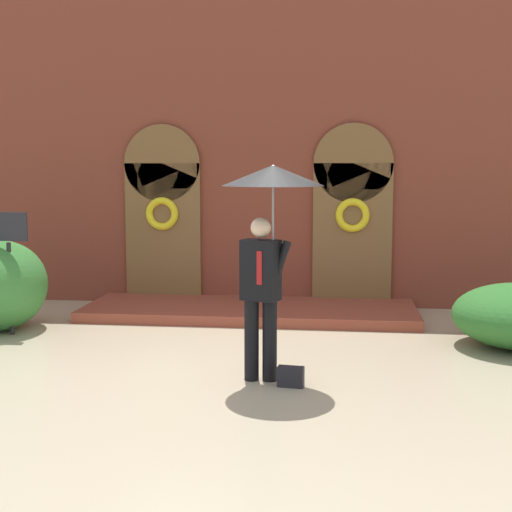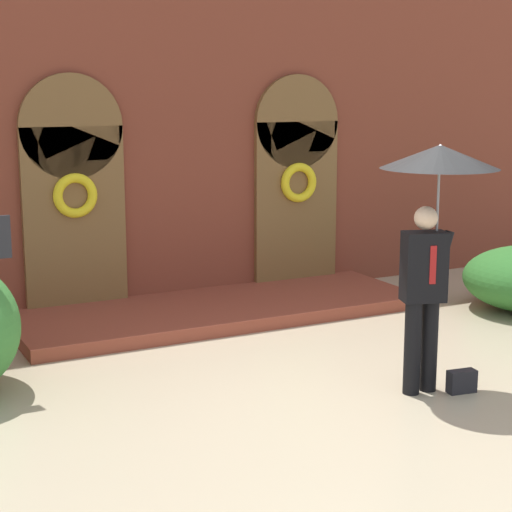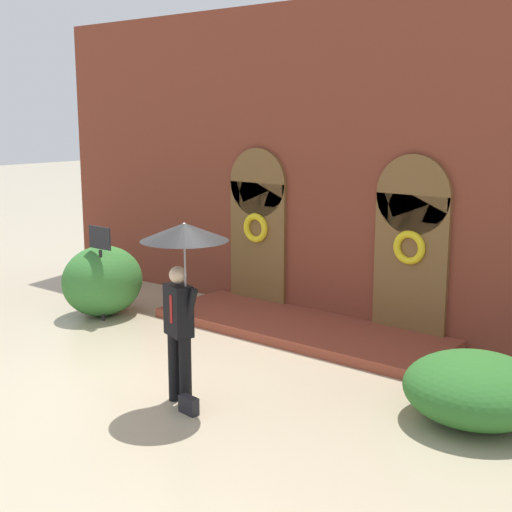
{
  "view_description": "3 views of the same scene",
  "coord_description": "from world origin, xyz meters",
  "views": [
    {
      "loc": [
        1.4,
        -7.93,
        2.34
      ],
      "look_at": [
        0.3,
        1.35,
        1.17
      ],
      "focal_mm": 50.0,
      "sensor_mm": 36.0,
      "label": 1
    },
    {
      "loc": [
        -4.4,
        -6.58,
        2.89
      ],
      "look_at": [
        -0.11,
        1.81,
        1.01
      ],
      "focal_mm": 60.0,
      "sensor_mm": 36.0,
      "label": 2
    },
    {
      "loc": [
        6.81,
        -6.47,
        3.68
      ],
      "look_at": [
        0.09,
        1.78,
        1.54
      ],
      "focal_mm": 50.0,
      "sensor_mm": 36.0,
      "label": 3
    }
  ],
  "objects": [
    {
      "name": "person_with_umbrella",
      "position": [
        0.65,
        -0.34,
        1.91
      ],
      "size": [
        1.1,
        1.1,
        2.36
      ],
      "color": "black",
      "rests_on": "ground"
    },
    {
      "name": "handbag",
      "position": [
        0.9,
        -0.54,
        0.11
      ],
      "size": [
        0.29,
        0.16,
        0.22
      ],
      "primitive_type": "cube",
      "rotation": [
        0.0,
        0.0,
        -0.13
      ],
      "color": "black",
      "rests_on": "ground"
    },
    {
      "name": "ground_plane",
      "position": [
        0.0,
        0.0,
        0.0
      ],
      "size": [
        80.0,
        80.0,
        0.0
      ],
      "primitive_type": "plane",
      "color": "tan"
    },
    {
      "name": "building_facade",
      "position": [
        -0.0,
        4.15,
        2.68
      ],
      "size": [
        14.0,
        2.3,
        5.6
      ],
      "color": "brown",
      "rests_on": "ground"
    }
  ]
}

